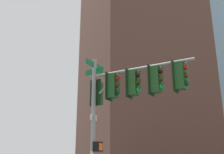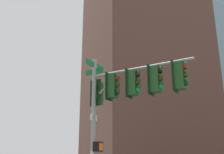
% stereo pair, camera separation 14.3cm
% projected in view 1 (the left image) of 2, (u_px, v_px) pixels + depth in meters
% --- Properties ---
extents(signal_pole_assembly, '(3.70, 3.44, 6.41)m').
position_uv_depth(signal_pole_assembly, '(124.00, 95.00, 10.52)').
color(signal_pole_assembly, gray).
rests_on(signal_pole_assembly, ground_plane).
extents(building_brick_nearside, '(24.23, 16.12, 50.30)m').
position_uv_depth(building_brick_nearside, '(133.00, 30.00, 49.61)').
color(building_brick_nearside, brown).
rests_on(building_brick_nearside, ground_plane).
extents(building_brick_midblock, '(23.74, 15.68, 38.70)m').
position_uv_depth(building_brick_midblock, '(120.00, 86.00, 66.45)').
color(building_brick_midblock, brown).
rests_on(building_brick_midblock, ground_plane).
extents(building_glass_tower, '(31.00, 28.01, 64.21)m').
position_uv_depth(building_glass_tower, '(196.00, 39.00, 69.67)').
color(building_glass_tower, '#8CB2C6').
rests_on(building_glass_tower, ground_plane).
extents(building_brick_farside, '(19.36, 17.39, 52.02)m').
position_uv_depth(building_brick_farside, '(158.00, 50.00, 61.19)').
color(building_brick_farside, brown).
rests_on(building_brick_farside, ground_plane).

